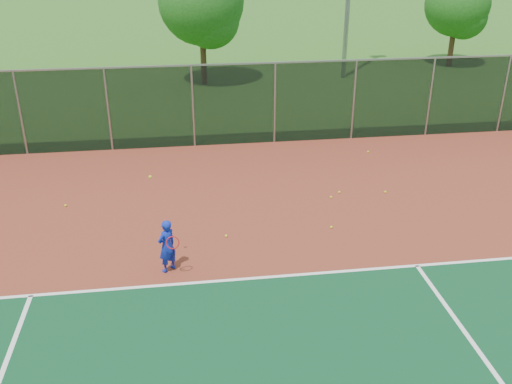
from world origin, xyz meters
The scene contains 13 objects.
ground centered at (0.00, 0.00, 0.00)m, with size 120.00×120.00×0.00m, color #295C1A.
court_apron centered at (0.00, 2.00, 0.01)m, with size 30.00×20.00×0.02m, color maroon.
fence_back centered at (0.00, 12.00, 1.56)m, with size 30.00×0.06×3.03m.
tennis_player centered at (-3.96, 3.63, 0.70)m, with size 0.59×0.69×2.45m.
practice_ball_0 centered at (0.43, 5.12, 0.06)m, with size 0.07×0.07×0.07m, color #CFE51A.
practice_ball_1 centered at (-6.95, 7.45, 0.06)m, with size 0.07×0.07×0.07m, color #CFE51A.
practice_ball_2 centered at (0.89, 6.95, 0.06)m, with size 0.07×0.07×0.07m, color #CFE51A.
practice_ball_3 centered at (3.17, 10.43, 0.06)m, with size 0.07×0.07×0.07m, color #CFE51A.
practice_ball_4 centered at (1.23, 7.25, 0.06)m, with size 0.07×0.07×0.07m, color #CFE51A.
practice_ball_5 centered at (-2.45, 5.03, 0.06)m, with size 0.07×0.07×0.07m, color #CFE51A.
practice_ball_6 centered at (2.64, 7.07, 0.06)m, with size 0.07×0.07×0.07m, color #CFE51A.
tree_back_left centered at (-2.05, 20.97, 3.87)m, with size 4.20×4.20×6.16m.
tree_back_mid centered at (12.25, 23.11, 3.29)m, with size 3.58×3.58×5.25m.
Camera 1 is at (-3.46, -8.05, 7.54)m, focal length 40.00 mm.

